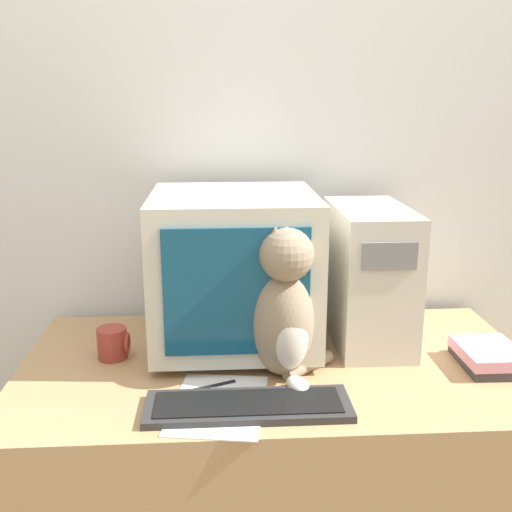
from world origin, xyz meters
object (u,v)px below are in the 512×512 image
Objects in this scene: cat at (283,310)px; book_stack at (487,356)px; computer_tower at (369,275)px; crt_monitor at (234,269)px; pen at (205,388)px; mug at (113,343)px; keyboard at (248,406)px.

cat is 2.00× the size of book_stack.
computer_tower is 0.98× the size of cat.
crt_monitor reaches higher than book_stack.
pen is (-0.08, -0.27, -0.22)m from crt_monitor.
crt_monitor is 2.24× the size of book_stack.
crt_monitor is at bearing -177.22° from computer_tower.
book_stack reaches higher than pen.
cat is 4.63× the size of mug.
pen is 1.73× the size of mug.
crt_monitor is 1.12× the size of cat.
mug is (-0.35, 0.30, 0.03)m from keyboard.
keyboard is (-0.37, -0.39, -0.19)m from computer_tower.
crt_monitor is 0.24m from cat.
crt_monitor is 5.19× the size of mug.
crt_monitor is at bearing 73.33° from pen.
computer_tower reaches higher than mug.
keyboard is 1.18× the size of cat.
cat is at bearing -141.13° from computer_tower.
mug is (-0.72, -0.09, -0.15)m from computer_tower.
computer_tower is 0.57m from keyboard.
crt_monitor is 0.43m from keyboard.
crt_monitor is at bearing 92.91° from keyboard.
computer_tower is 0.58m from pen.
crt_monitor is 0.95× the size of keyboard.
mug is at bearing 141.87° from pen.
mug is at bearing -173.04° from computer_tower.
computer_tower is at bearing 31.55° from pen.
book_stack is 1.34× the size of pen.
book_stack is 0.75m from pen.
pen is at bearing -178.03° from cat.
book_stack is at bearing -15.56° from crt_monitor.
pen is (-0.47, -0.29, -0.19)m from computer_tower.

